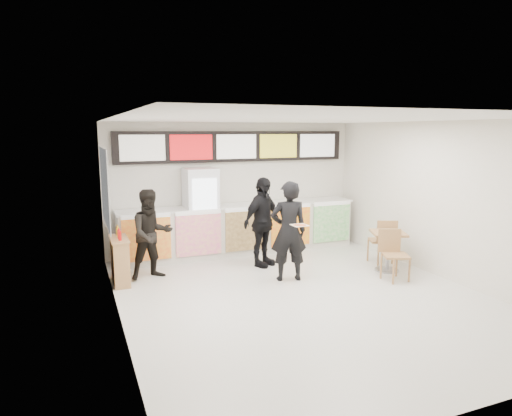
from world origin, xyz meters
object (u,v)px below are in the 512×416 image
customer_main (289,231)px  cafe_table (388,244)px  condiment_ledge (120,260)px  customer_left (151,234)px  drinks_fridge (201,213)px  service_counter (241,229)px  customer_mid (262,222)px

customer_main → cafe_table: (2.11, -0.25, -0.39)m
customer_main → condiment_ledge: bearing=-4.6°
customer_left → cafe_table: 4.68m
drinks_fridge → customer_left: (-1.28, -1.10, -0.14)m
cafe_table → condiment_ledge: (-5.09, 1.23, -0.12)m
customer_left → cafe_table: customer_left is taller
customer_left → service_counter: bearing=15.5°
customer_mid → drinks_fridge: bearing=101.5°
cafe_table → customer_left: bearing=-172.9°
service_counter → customer_main: customer_main is taller
customer_mid → condiment_ledge: 2.92m
service_counter → customer_main: size_ratio=2.93×
customer_left → condiment_ledge: customer_left is taller
service_counter → customer_left: 2.48m
service_counter → customer_left: size_ratio=3.22×
cafe_table → service_counter: bearing=156.9°
service_counter → drinks_fridge: 1.03m
customer_main → customer_left: bearing=-11.0°
service_counter → cafe_table: (2.27, -2.41, -0.01)m
customer_main → customer_left: (-2.37, 1.08, -0.09)m
service_counter → condiment_ledge: bearing=-157.2°
customer_main → customer_left: size_ratio=1.10×
customer_mid → condiment_ledge: size_ratio=1.81×
drinks_fridge → customer_mid: size_ratio=1.07×
service_counter → customer_left: (-2.21, -1.08, 0.29)m
drinks_fridge → cafe_table: size_ratio=1.19×
drinks_fridge → condiment_ledge: drinks_fridge is taller
service_counter → cafe_table: size_ratio=3.31×
customer_left → cafe_table: size_ratio=1.03×
service_counter → condiment_ledge: service_counter is taller
drinks_fridge → condiment_ledge: (-1.89, -1.20, -0.56)m
drinks_fridge → customer_left: size_ratio=1.16×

